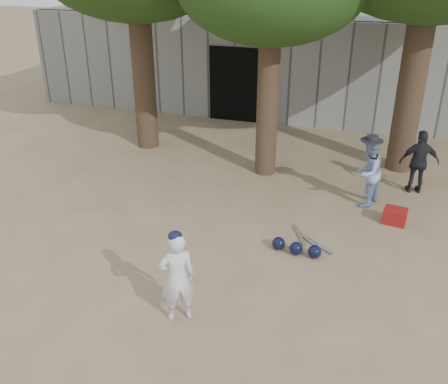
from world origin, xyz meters
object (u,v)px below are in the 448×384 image
(spectator_blue, at_px, (368,173))
(spectator_dark, at_px, (419,162))
(boy_player, at_px, (177,278))
(red_bag, at_px, (395,216))

(spectator_blue, bearing_deg, spectator_dark, 154.22)
(boy_player, relative_size, red_bag, 3.29)
(boy_player, distance_m, spectator_dark, 6.30)
(spectator_blue, xyz_separation_m, red_bag, (0.61, -0.64, -0.56))
(spectator_dark, xyz_separation_m, red_bag, (-0.40, -1.58, -0.54))
(red_bag, bearing_deg, spectator_blue, 133.70)
(spectator_blue, relative_size, spectator_dark, 1.03)
(spectator_dark, bearing_deg, boy_player, 47.41)
(spectator_dark, distance_m, red_bag, 1.71)
(spectator_blue, bearing_deg, boy_player, -6.08)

